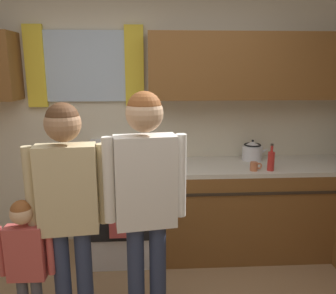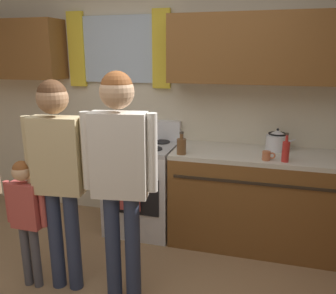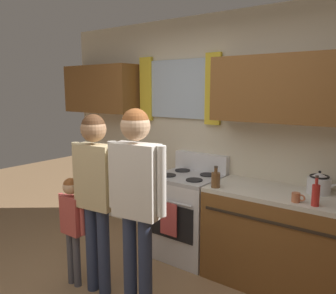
{
  "view_description": "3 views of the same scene",
  "coord_description": "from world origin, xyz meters",
  "px_view_note": "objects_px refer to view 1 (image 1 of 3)",
  "views": [
    {
      "loc": [
        -0.02,
        -1.53,
        1.8
      ],
      "look_at": [
        0.12,
        0.83,
        1.25
      ],
      "focal_mm": 36.3,
      "sensor_mm": 36.0,
      "label": 1
    },
    {
      "loc": [
        0.87,
        -1.61,
        1.77
      ],
      "look_at": [
        0.22,
        0.74,
        1.12
      ],
      "focal_mm": 37.36,
      "sensor_mm": 36.0,
      "label": 2
    },
    {
      "loc": [
        1.69,
        -1.45,
        1.81
      ],
      "look_at": [
        0.06,
        0.74,
        1.35
      ],
      "focal_mm": 36.76,
      "sensor_mm": 36.0,
      "label": 3
    }
  ],
  "objects_px": {
    "bottle_squat_brown": "(172,164)",
    "small_child": "(26,258)",
    "stovetop_kettle": "(252,151)",
    "adult_holding_child": "(68,198)",
    "adult_in_plaid": "(146,191)",
    "cup_terracotta": "(254,166)",
    "stove_oven": "(124,209)",
    "bottle_sauce_red": "(271,160)"
  },
  "relations": [
    {
      "from": "stove_oven",
      "to": "bottle_sauce_red",
      "type": "relative_size",
      "value": 4.48
    },
    {
      "from": "adult_holding_child",
      "to": "small_child",
      "type": "relative_size",
      "value": 1.56
    },
    {
      "from": "bottle_sauce_red",
      "to": "adult_in_plaid",
      "type": "bearing_deg",
      "value": -142.13
    },
    {
      "from": "stovetop_kettle",
      "to": "adult_holding_child",
      "type": "distance_m",
      "value": 1.95
    },
    {
      "from": "stove_oven",
      "to": "bottle_squat_brown",
      "type": "height_order",
      "value": "bottle_squat_brown"
    },
    {
      "from": "bottle_sauce_red",
      "to": "stovetop_kettle",
      "type": "xyz_separation_m",
      "value": [
        -0.06,
        0.36,
        0.0
      ]
    },
    {
      "from": "stove_oven",
      "to": "cup_terracotta",
      "type": "xyz_separation_m",
      "value": [
        1.19,
        -0.21,
        0.47
      ]
    },
    {
      "from": "bottle_squat_brown",
      "to": "small_child",
      "type": "height_order",
      "value": "bottle_squat_brown"
    },
    {
      "from": "stove_oven",
      "to": "adult_in_plaid",
      "type": "relative_size",
      "value": 0.66
    },
    {
      "from": "stovetop_kettle",
      "to": "stove_oven",
      "type": "bearing_deg",
      "value": -173.59
    },
    {
      "from": "cup_terracotta",
      "to": "adult_in_plaid",
      "type": "distance_m",
      "value": 1.3
    },
    {
      "from": "bottle_sauce_red",
      "to": "stovetop_kettle",
      "type": "height_order",
      "value": "bottle_sauce_red"
    },
    {
      "from": "cup_terracotta",
      "to": "stovetop_kettle",
      "type": "bearing_deg",
      "value": 76.42
    },
    {
      "from": "bottle_squat_brown",
      "to": "cup_terracotta",
      "type": "distance_m",
      "value": 0.74
    },
    {
      "from": "stove_oven",
      "to": "bottle_squat_brown",
      "type": "relative_size",
      "value": 5.37
    },
    {
      "from": "adult_in_plaid",
      "to": "bottle_sauce_red",
      "type": "bearing_deg",
      "value": 37.87
    },
    {
      "from": "bottle_sauce_red",
      "to": "cup_terracotta",
      "type": "height_order",
      "value": "bottle_sauce_red"
    },
    {
      "from": "cup_terracotta",
      "to": "stovetop_kettle",
      "type": "height_order",
      "value": "stovetop_kettle"
    },
    {
      "from": "stove_oven",
      "to": "bottle_squat_brown",
      "type": "bearing_deg",
      "value": -26.61
    },
    {
      "from": "bottle_squat_brown",
      "to": "cup_terracotta",
      "type": "height_order",
      "value": "bottle_squat_brown"
    },
    {
      "from": "stovetop_kettle",
      "to": "small_child",
      "type": "distance_m",
      "value": 2.23
    },
    {
      "from": "stove_oven",
      "to": "small_child",
      "type": "xyz_separation_m",
      "value": [
        -0.52,
        -1.13,
        0.18
      ]
    },
    {
      "from": "adult_holding_child",
      "to": "adult_in_plaid",
      "type": "xyz_separation_m",
      "value": [
        0.48,
        -0.01,
        0.04
      ]
    },
    {
      "from": "adult_in_plaid",
      "to": "stovetop_kettle",
      "type": "bearing_deg",
      "value": 49.41
    },
    {
      "from": "bottle_squat_brown",
      "to": "stovetop_kettle",
      "type": "distance_m",
      "value": 0.9
    },
    {
      "from": "bottle_squat_brown",
      "to": "stovetop_kettle",
      "type": "relative_size",
      "value": 0.75
    },
    {
      "from": "stovetop_kettle",
      "to": "adult_holding_child",
      "type": "bearing_deg",
      "value": -141.52
    },
    {
      "from": "adult_holding_child",
      "to": "stove_oven",
      "type": "bearing_deg",
      "value": 76.86
    },
    {
      "from": "bottle_squat_brown",
      "to": "adult_in_plaid",
      "type": "height_order",
      "value": "adult_in_plaid"
    },
    {
      "from": "adult_holding_child",
      "to": "small_child",
      "type": "xyz_separation_m",
      "value": [
        -0.27,
        -0.06,
        -0.37
      ]
    },
    {
      "from": "cup_terracotta",
      "to": "small_child",
      "type": "height_order",
      "value": "small_child"
    },
    {
      "from": "bottle_sauce_red",
      "to": "cup_terracotta",
      "type": "bearing_deg",
      "value": 178.12
    },
    {
      "from": "adult_holding_child",
      "to": "small_child",
      "type": "distance_m",
      "value": 0.46
    },
    {
      "from": "adult_holding_child",
      "to": "stovetop_kettle",
      "type": "bearing_deg",
      "value": 38.48
    },
    {
      "from": "bottle_sauce_red",
      "to": "cup_terracotta",
      "type": "xyz_separation_m",
      "value": [
        -0.15,
        0.0,
        -0.05
      ]
    },
    {
      "from": "stovetop_kettle",
      "to": "cup_terracotta",
      "type": "bearing_deg",
      "value": -103.58
    },
    {
      "from": "stovetop_kettle",
      "to": "adult_holding_child",
      "type": "relative_size",
      "value": 0.17
    },
    {
      "from": "bottle_sauce_red",
      "to": "adult_holding_child",
      "type": "distance_m",
      "value": 1.8
    },
    {
      "from": "adult_holding_child",
      "to": "adult_in_plaid",
      "type": "relative_size",
      "value": 0.96
    },
    {
      "from": "bottle_squat_brown",
      "to": "small_child",
      "type": "bearing_deg",
      "value": -137.2
    },
    {
      "from": "cup_terracotta",
      "to": "adult_holding_child",
      "type": "relative_size",
      "value": 0.07
    },
    {
      "from": "stove_oven",
      "to": "stovetop_kettle",
      "type": "distance_m",
      "value": 1.39
    }
  ]
}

